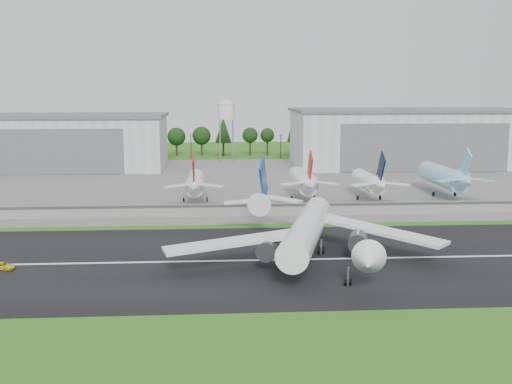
{
  "coord_description": "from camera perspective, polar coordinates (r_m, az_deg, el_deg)",
  "views": [
    {
      "loc": [
        -11.37,
        -113.09,
        33.63
      ],
      "look_at": [
        -1.03,
        40.0,
        9.0
      ],
      "focal_mm": 45.0,
      "sensor_mm": 36.0,
      "label": 1
    }
  ],
  "objects": [
    {
      "name": "parked_jet_navy",
      "position": [
        197.46,
        10.14,
        0.9
      ],
      "size": [
        7.36,
        31.29,
        16.38
      ],
      "color": "white",
      "rests_on": "ground"
    },
    {
      "name": "water_tower",
      "position": [
        298.3,
        -2.66,
        7.37
      ],
      "size": [
        8.4,
        8.4,
        29.4
      ],
      "color": "#99999E",
      "rests_on": "ground"
    },
    {
      "name": "ground_vehicle",
      "position": [
        130.43,
        -21.58,
        -6.14
      ],
      "size": [
        5.07,
        3.55,
        1.29
      ],
      "primitive_type": "imported",
      "rotation": [
        0.0,
        0.0,
        1.23
      ],
      "color": "yellow",
      "rests_on": "runway"
    },
    {
      "name": "parked_jet_red_b",
      "position": [
        193.57,
        4.29,
        0.97
      ],
      "size": [
        7.36,
        31.29,
        16.79
      ],
      "color": "silver",
      "rests_on": "ground"
    },
    {
      "name": "ground",
      "position": [
        118.54,
        1.82,
        -7.37
      ],
      "size": [
        600.0,
        600.0,
        0.0
      ],
      "primitive_type": "plane",
      "color": "#296518",
      "rests_on": "ground"
    },
    {
      "name": "parked_jet_skyblue",
      "position": [
        209.76,
        16.59,
        1.3
      ],
      "size": [
        7.36,
        37.29,
        17.04
      ],
      "color": "#87C8E9",
      "rests_on": "ground"
    },
    {
      "name": "blast_fence",
      "position": [
        171.44,
        0.01,
        -1.58
      ],
      "size": [
        240.0,
        0.61,
        3.5
      ],
      "color": "gray",
      "rests_on": "ground"
    },
    {
      "name": "runway",
      "position": [
        128.1,
        1.37,
        -6.08
      ],
      "size": [
        320.0,
        60.0,
        0.1
      ],
      "primitive_type": "cube",
      "color": "black",
      "rests_on": "ground"
    },
    {
      "name": "hangar_west",
      "position": [
        287.2,
        -17.73,
        4.29
      ],
      "size": [
        97.0,
        44.0,
        23.2
      ],
      "color": "silver",
      "rests_on": "ground"
    },
    {
      "name": "treeline",
      "position": [
        330.01,
        -1.87,
        3.27
      ],
      "size": [
        320.0,
        16.0,
        22.0
      ],
      "primitive_type": null,
      "color": "black",
      "rests_on": "ground"
    },
    {
      "name": "apron",
      "position": [
        235.78,
        -1.06,
        0.93
      ],
      "size": [
        320.0,
        150.0,
        0.1
      ],
      "primitive_type": "cube",
      "color": "slate",
      "rests_on": "ground"
    },
    {
      "name": "runway_centerline",
      "position": [
        128.08,
        1.37,
        -6.05
      ],
      "size": [
        220.0,
        1.0,
        0.02
      ],
      "primitive_type": "cube",
      "color": "white",
      "rests_on": "runway"
    },
    {
      "name": "hangar_east",
      "position": [
        291.88,
        13.41,
        4.75
      ],
      "size": [
        102.0,
        47.0,
        25.2
      ],
      "color": "silver",
      "rests_on": "ground"
    },
    {
      "name": "main_airliner",
      "position": [
        127.36,
        4.64,
        -3.95
      ],
      "size": [
        55.36,
        58.47,
        18.17
      ],
      "rotation": [
        0.0,
        0.0,
        2.88
      ],
      "color": "white",
      "rests_on": "runway"
    },
    {
      "name": "parked_jet_red_a",
      "position": [
        191.71,
        -5.44,
        0.79
      ],
      "size": [
        7.36,
        31.29,
        16.48
      ],
      "color": "silver",
      "rests_on": "ground"
    },
    {
      "name": "utility_poles",
      "position": [
        315.1,
        -1.78,
        2.99
      ],
      "size": [
        230.0,
        3.0,
        12.0
      ],
      "primitive_type": null,
      "color": "black",
      "rests_on": "ground"
    }
  ]
}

